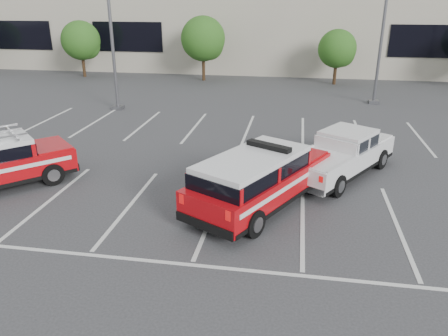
# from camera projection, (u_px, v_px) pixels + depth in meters

# --- Properties ---
(ground) EXTENTS (120.00, 120.00, 0.00)m
(ground) POSITION_uv_depth(u_px,v_px,m) (213.00, 212.00, 13.38)
(ground) COLOR #323235
(ground) RESTS_ON ground
(stall_markings) EXTENTS (23.00, 15.00, 0.01)m
(stall_markings) POSITION_uv_depth(u_px,v_px,m) (235.00, 161.00, 17.50)
(stall_markings) COLOR silver
(stall_markings) RESTS_ON ground
(convention_building) EXTENTS (60.00, 16.99, 13.20)m
(convention_building) POSITION_uv_depth(u_px,v_px,m) (279.00, 13.00, 40.84)
(convention_building) COLOR #B3AB97
(convention_building) RESTS_ON ground
(tree_left) EXTENTS (3.07, 3.07, 4.42)m
(tree_left) POSITION_uv_depth(u_px,v_px,m) (82.00, 42.00, 34.88)
(tree_left) COLOR #3F2B19
(tree_left) RESTS_ON ground
(tree_mid_left) EXTENTS (3.37, 3.37, 4.85)m
(tree_mid_left) POSITION_uv_depth(u_px,v_px,m) (204.00, 40.00, 33.24)
(tree_mid_left) COLOR #3F2B19
(tree_mid_left) RESTS_ON ground
(tree_mid_right) EXTENTS (2.77, 2.77, 3.99)m
(tree_mid_right) POSITION_uv_depth(u_px,v_px,m) (338.00, 50.00, 31.89)
(tree_mid_right) COLOR #3F2B19
(tree_mid_right) RESTS_ON ground
(light_pole_left) EXTENTS (0.90, 0.60, 10.24)m
(light_pole_left) POSITION_uv_depth(u_px,v_px,m) (110.00, 16.00, 23.71)
(light_pole_left) COLOR #59595E
(light_pole_left) RESTS_ON ground
(light_pole_mid) EXTENTS (0.90, 0.60, 10.24)m
(light_pole_mid) POSITION_uv_depth(u_px,v_px,m) (385.00, 15.00, 25.06)
(light_pole_mid) COLOR #59595E
(light_pole_mid) RESTS_ON ground
(fire_chief_suv) EXTENTS (4.39, 5.82, 1.95)m
(fire_chief_suv) POSITION_uv_depth(u_px,v_px,m) (259.00, 183.00, 13.52)
(fire_chief_suv) COLOR #AE080E
(fire_chief_suv) RESTS_ON ground
(white_pickup) EXTENTS (4.36, 5.44, 1.62)m
(white_pickup) POSITION_uv_depth(u_px,v_px,m) (341.00, 158.00, 15.96)
(white_pickup) COLOR silver
(white_pickup) RESTS_ON ground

